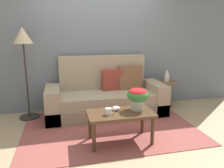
{
  "coord_description": "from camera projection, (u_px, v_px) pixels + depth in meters",
  "views": [
    {
      "loc": [
        -0.75,
        -3.22,
        1.55
      ],
      "look_at": [
        0.05,
        0.15,
        0.73
      ],
      "focal_mm": 35.36,
      "sensor_mm": 36.0,
      "label": 1
    }
  ],
  "objects": [
    {
      "name": "ground_plane",
      "position": [
        111.0,
        130.0,
        3.57
      ],
      "size": [
        14.0,
        14.0,
        0.0
      ],
      "primitive_type": "plane",
      "color": "tan"
    },
    {
      "name": "wall_back",
      "position": [
        97.0,
        41.0,
        4.42
      ],
      "size": [
        6.4,
        0.12,
        2.77
      ],
      "primitive_type": "cube",
      "color": "slate",
      "rests_on": "ground"
    },
    {
      "name": "area_rug",
      "position": [
        110.0,
        128.0,
        3.65
      ],
      "size": [
        2.77,
        1.88,
        0.01
      ],
      "primitive_type": "cube",
      "color": "#994C47",
      "rests_on": "ground"
    },
    {
      "name": "couch",
      "position": [
        107.0,
        97.0,
        4.25
      ],
      "size": [
        2.22,
        0.85,
        1.1
      ],
      "color": "gray",
      "rests_on": "ground"
    },
    {
      "name": "coffee_table",
      "position": [
        120.0,
        116.0,
        3.11
      ],
      "size": [
        0.93,
        0.5,
        0.45
      ],
      "color": "#442D1B",
      "rests_on": "ground"
    },
    {
      "name": "side_table",
      "position": [
        167.0,
        89.0,
        4.66
      ],
      "size": [
        0.42,
        0.42,
        0.54
      ],
      "color": "brown",
      "rests_on": "ground"
    },
    {
      "name": "floor_lamp",
      "position": [
        23.0,
        46.0,
        3.8
      ],
      "size": [
        0.36,
        0.36,
        1.64
      ],
      "color": "#2D2823",
      "rests_on": "ground"
    },
    {
      "name": "potted_plant",
      "position": [
        138.0,
        96.0,
        3.16
      ],
      "size": [
        0.31,
        0.31,
        0.32
      ],
      "color": "#B7B2A8",
      "rests_on": "coffee_table"
    },
    {
      "name": "coffee_mug",
      "position": [
        109.0,
        111.0,
        3.0
      ],
      "size": [
        0.13,
        0.09,
        0.09
      ],
      "color": "white",
      "rests_on": "coffee_table"
    },
    {
      "name": "snack_bowl",
      "position": [
        116.0,
        108.0,
        3.17
      ],
      "size": [
        0.11,
        0.11,
        0.06
      ],
      "color": "silver",
      "rests_on": "coffee_table"
    },
    {
      "name": "table_vase",
      "position": [
        167.0,
        77.0,
        4.6
      ],
      "size": [
        0.1,
        0.1,
        0.23
      ],
      "color": "silver",
      "rests_on": "side_table"
    }
  ]
}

